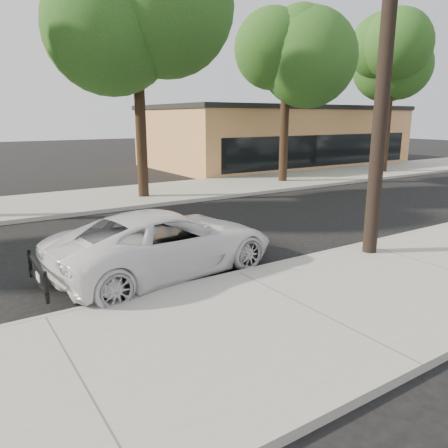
{
  "coord_description": "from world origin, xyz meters",
  "views": [
    {
      "loc": [
        -5.17,
        -9.47,
        3.44
      ],
      "look_at": [
        0.23,
        -1.18,
        1.0
      ],
      "focal_mm": 35.0,
      "sensor_mm": 36.0,
      "label": 1
    }
  ],
  "objects": [
    {
      "name": "ground",
      "position": [
        0.0,
        0.0,
        0.0
      ],
      "size": [
        120.0,
        120.0,
        0.0
      ],
      "primitive_type": "plane",
      "color": "black",
      "rests_on": "ground"
    },
    {
      "name": "near_sidewalk",
      "position": [
        0.0,
        -4.3,
        0.07
      ],
      "size": [
        90.0,
        4.4,
        0.15
      ],
      "primitive_type": "cube",
      "color": "gray",
      "rests_on": "ground"
    },
    {
      "name": "far_sidewalk",
      "position": [
        0.0,
        8.5,
        0.07
      ],
      "size": [
        90.0,
        5.0,
        0.15
      ],
      "primitive_type": "cube",
      "color": "gray",
      "rests_on": "ground"
    },
    {
      "name": "curb_near",
      "position": [
        0.0,
        -2.1,
        0.07
      ],
      "size": [
        90.0,
        0.12,
        0.16
      ],
      "primitive_type": "cube",
      "color": "#9E9B93",
      "rests_on": "ground"
    },
    {
      "name": "building_main",
      "position": [
        16.0,
        16.0,
        2.0
      ],
      "size": [
        18.0,
        10.0,
        4.0
      ],
      "primitive_type": "cube",
      "color": "tan",
      "rests_on": "ground"
    },
    {
      "name": "utility_pole",
      "position": [
        3.6,
        -2.7,
        4.7
      ],
      "size": [
        1.4,
        0.34,
        9.0
      ],
      "color": "black",
      "rests_on": "near_sidewalk"
    },
    {
      "name": "tree_c",
      "position": [
        2.22,
        7.64,
        6.91
      ],
      "size": [
        4.96,
        4.8,
        9.55
      ],
      "color": "black",
      "rests_on": "far_sidewalk"
    },
    {
      "name": "tree_d",
      "position": [
        10.2,
        7.95,
        6.37
      ],
      "size": [
        4.5,
        4.35,
        8.75
      ],
      "color": "black",
      "rests_on": "far_sidewalk"
    },
    {
      "name": "tree_e",
      "position": [
        18.21,
        7.74,
        6.7
      ],
      "size": [
        4.8,
        4.65,
        9.25
      ],
      "color": "black",
      "rests_on": "far_sidewalk"
    },
    {
      "name": "police_cruiser",
      "position": [
        -1.15,
        -0.93,
        0.72
      ],
      "size": [
        5.42,
        3.0,
        1.44
      ],
      "primitive_type": "imported",
      "rotation": [
        0.0,
        0.0,
        1.69
      ],
      "color": "white",
      "rests_on": "ground"
    }
  ]
}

